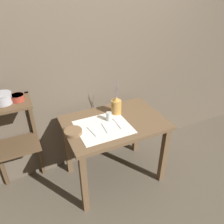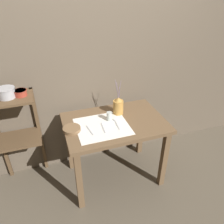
# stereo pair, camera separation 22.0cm
# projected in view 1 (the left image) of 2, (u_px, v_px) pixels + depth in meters

# --- Properties ---
(ground_plane) EXTENTS (12.00, 12.00, 0.00)m
(ground_plane) POSITION_uv_depth(u_px,v_px,m) (114.00, 174.00, 2.68)
(ground_plane) COLOR brown
(stone_wall_back) EXTENTS (7.00, 0.06, 2.40)m
(stone_wall_back) POSITION_uv_depth(u_px,v_px,m) (96.00, 69.00, 2.42)
(stone_wall_back) COLOR brown
(stone_wall_back) RESTS_ON ground_plane
(wooden_table) EXTENTS (1.05, 0.71, 0.78)m
(wooden_table) POSITION_uv_depth(u_px,v_px,m) (114.00, 131.00, 2.34)
(wooden_table) COLOR brown
(wooden_table) RESTS_ON ground_plane
(wooden_shelf_unit) EXTENTS (0.45, 0.34, 1.10)m
(wooden_shelf_unit) POSITION_uv_depth(u_px,v_px,m) (13.00, 131.00, 2.15)
(wooden_shelf_unit) COLOR brown
(wooden_shelf_unit) RESTS_ON ground_plane
(linen_cloth) EXTENTS (0.52, 0.46, 0.00)m
(linen_cloth) POSITION_uv_depth(u_px,v_px,m) (103.00, 127.00, 2.18)
(linen_cloth) COLOR white
(linen_cloth) RESTS_ON wooden_table
(pitcher_with_flowers) EXTENTS (0.11, 0.11, 0.40)m
(pitcher_with_flowers) POSITION_uv_depth(u_px,v_px,m) (116.00, 106.00, 2.37)
(pitcher_with_flowers) COLOR #B7843D
(pitcher_with_flowers) RESTS_ON wooden_table
(wooden_bowl) EXTENTS (0.17, 0.17, 0.04)m
(wooden_bowl) POSITION_uv_depth(u_px,v_px,m) (73.00, 132.00, 2.08)
(wooden_bowl) COLOR brown
(wooden_bowl) RESTS_ON wooden_table
(glass_tumbler_near) EXTENTS (0.06, 0.06, 0.09)m
(glass_tumbler_near) POSITION_uv_depth(u_px,v_px,m) (109.00, 116.00, 2.26)
(glass_tumbler_near) COLOR #B7C1BC
(glass_tumbler_near) RESTS_ON wooden_table
(fork_inner) EXTENTS (0.04, 0.18, 0.00)m
(fork_inner) POSITION_uv_depth(u_px,v_px,m) (91.00, 132.00, 2.11)
(fork_inner) COLOR #A8A8AD
(fork_inner) RESTS_ON wooden_table
(knife_center) EXTENTS (0.02, 0.18, 0.00)m
(knife_center) POSITION_uv_depth(u_px,v_px,m) (104.00, 128.00, 2.16)
(knife_center) COLOR #A8A8AD
(knife_center) RESTS_ON wooden_table
(spoon_inner) EXTENTS (0.03, 0.19, 0.02)m
(spoon_inner) POSITION_uv_depth(u_px,v_px,m) (115.00, 121.00, 2.26)
(spoon_inner) COLOR #A8A8AD
(spoon_inner) RESTS_ON wooden_table
(metal_pot_large) EXTENTS (0.17, 0.17, 0.10)m
(metal_pot_large) POSITION_uv_depth(u_px,v_px,m) (3.00, 98.00, 1.92)
(metal_pot_large) COLOR #A8A8AD
(metal_pot_large) RESTS_ON wooden_shelf_unit
(metal_pot_small) EXTENTS (0.12, 0.12, 0.06)m
(metal_pot_small) POSITION_uv_depth(u_px,v_px,m) (17.00, 97.00, 1.97)
(metal_pot_small) COLOR #9E3828
(metal_pot_small) RESTS_ON wooden_shelf_unit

